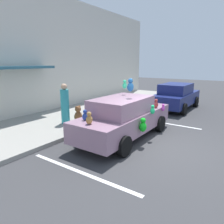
# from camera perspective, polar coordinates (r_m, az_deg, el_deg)

# --- Properties ---
(ground_plane) EXTENTS (60.00, 60.00, 0.00)m
(ground_plane) POSITION_cam_1_polar(r_m,az_deg,el_deg) (7.26, 12.42, -9.31)
(ground_plane) COLOR #38383A
(sidewalk) EXTENTS (24.00, 4.00, 0.15)m
(sidewalk) POSITION_cam_1_polar(r_m,az_deg,el_deg) (10.08, -14.82, -2.53)
(sidewalk) COLOR gray
(sidewalk) RESTS_ON ground
(storefront_building) EXTENTS (24.00, 1.25, 6.40)m
(storefront_building) POSITION_cam_1_polar(r_m,az_deg,el_deg) (11.45, -23.10, 14.52)
(storefront_building) COLOR beige
(storefront_building) RESTS_ON ground
(parking_stripe_front) EXTENTS (0.12, 3.60, 0.01)m
(parking_stripe_front) POSITION_cam_1_polar(r_m,az_deg,el_deg) (10.10, 13.33, -2.83)
(parking_stripe_front) COLOR silver
(parking_stripe_front) RESTS_ON ground
(parking_stripe_rear) EXTENTS (0.12, 3.60, 0.01)m
(parking_stripe_rear) POSITION_cam_1_polar(r_m,az_deg,el_deg) (5.66, -8.64, -15.96)
(parking_stripe_rear) COLOR silver
(parking_stripe_rear) RESTS_ON ground
(plush_covered_car) EXTENTS (4.61, 1.98, 2.23)m
(plush_covered_car) POSITION_cam_1_polar(r_m,az_deg,el_deg) (7.70, 3.47, -1.40)
(plush_covered_car) COLOR gray
(plush_covered_car) RESTS_ON ground
(parked_sedan_behind) EXTENTS (4.27, 1.91, 1.54)m
(parked_sedan_behind) POSITION_cam_1_polar(r_m,az_deg,el_deg) (13.17, 17.22, 4.17)
(parked_sedan_behind) COLOR navy
(parked_sedan_behind) RESTS_ON ground
(teddy_bear_on_sidewalk) EXTENTS (0.39, 0.33, 0.75)m
(teddy_bear_on_sidewalk) POSITION_cam_1_polar(r_m,az_deg,el_deg) (9.45, -9.25, -0.67)
(teddy_bear_on_sidewalk) COLOR brown
(teddy_bear_on_sidewalk) RESTS_ON sidewalk
(pedestrian_walking_past) EXTENTS (0.36, 0.36, 1.74)m
(pedestrian_walking_past) POSITION_cam_1_polar(r_m,az_deg,el_deg) (9.26, -12.76, 1.87)
(pedestrian_walking_past) COLOR teal
(pedestrian_walking_past) RESTS_ON sidewalk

